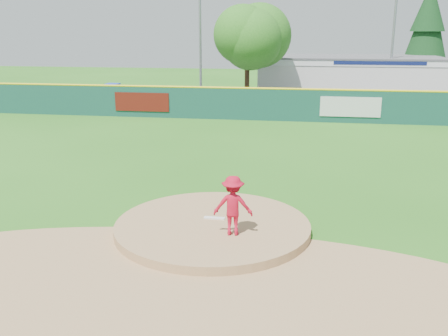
% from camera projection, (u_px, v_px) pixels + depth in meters
% --- Properties ---
extents(ground, '(120.00, 120.00, 0.00)m').
position_uv_depth(ground, '(213.00, 231.00, 14.13)').
color(ground, '#286B19').
rests_on(ground, ground).
extents(pitchers_mound, '(5.50, 5.50, 0.50)m').
position_uv_depth(pitchers_mound, '(213.00, 231.00, 14.13)').
color(pitchers_mound, '#9E774C').
rests_on(pitchers_mound, ground).
extents(pitching_rubber, '(0.60, 0.15, 0.04)m').
position_uv_depth(pitching_rubber, '(214.00, 218.00, 14.34)').
color(pitching_rubber, white).
rests_on(pitching_rubber, pitchers_mound).
extents(infield_dirt_arc, '(15.40, 15.40, 0.01)m').
position_uv_depth(infield_dirt_arc, '(188.00, 281.00, 11.27)').
color(infield_dirt_arc, '#9E774C').
rests_on(infield_dirt_arc, ground).
extents(parking_lot, '(44.00, 16.00, 0.02)m').
position_uv_depth(parking_lot, '(275.00, 101.00, 39.80)').
color(parking_lot, '#38383A').
rests_on(parking_lot, ground).
extents(pitcher, '(1.08, 0.67, 1.61)m').
position_uv_depth(pitcher, '(233.00, 205.00, 13.07)').
color(pitcher, '#B90F29').
rests_on(pitcher, pitchers_mound).
extents(van, '(5.18, 3.27, 1.33)m').
position_uv_depth(van, '(235.00, 100.00, 35.37)').
color(van, white).
rests_on(van, parking_lot).
extents(pool_building_grp, '(15.20, 8.20, 3.31)m').
position_uv_depth(pool_building_grp, '(348.00, 76.00, 43.17)').
color(pool_building_grp, silver).
rests_on(pool_building_grp, ground).
extents(fence_banners, '(16.72, 0.04, 1.20)m').
position_uv_depth(fence_banners, '(243.00, 104.00, 31.12)').
color(fence_banners, '#59140C').
rests_on(fence_banners, ground).
extents(playground_slide, '(0.97, 2.73, 1.51)m').
position_uv_depth(playground_slide, '(113.00, 93.00, 38.45)').
color(playground_slide, blue).
rests_on(playground_slide, ground).
extents(outfield_fence, '(40.00, 0.14, 2.07)m').
position_uv_depth(outfield_fence, '(266.00, 103.00, 30.95)').
color(outfield_fence, '#144239').
rests_on(outfield_fence, ground).
extents(deciduous_tree, '(5.60, 5.60, 7.36)m').
position_uv_depth(deciduous_tree, '(247.00, 43.00, 36.99)').
color(deciduous_tree, '#382314').
rests_on(deciduous_tree, ground).
extents(conifer_tree, '(4.40, 4.40, 9.50)m').
position_uv_depth(conifer_tree, '(427.00, 29.00, 44.85)').
color(conifer_tree, '#382314').
rests_on(conifer_tree, ground).
extents(light_pole_left, '(1.75, 0.25, 11.00)m').
position_uv_depth(light_pole_left, '(200.00, 22.00, 39.11)').
color(light_pole_left, gray).
rests_on(light_pole_left, ground).
extents(light_pole_right, '(1.75, 0.25, 10.00)m').
position_uv_depth(light_pole_right, '(394.00, 29.00, 38.82)').
color(light_pole_right, gray).
rests_on(light_pole_right, ground).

